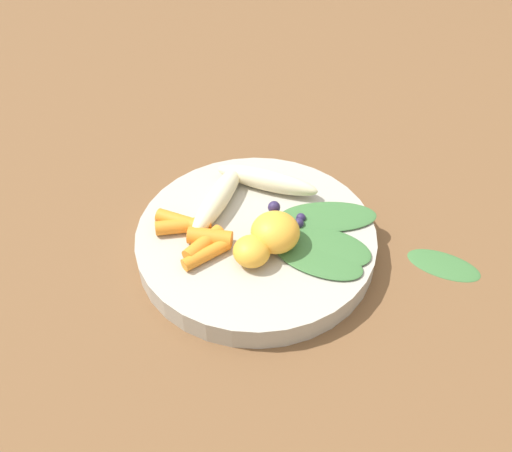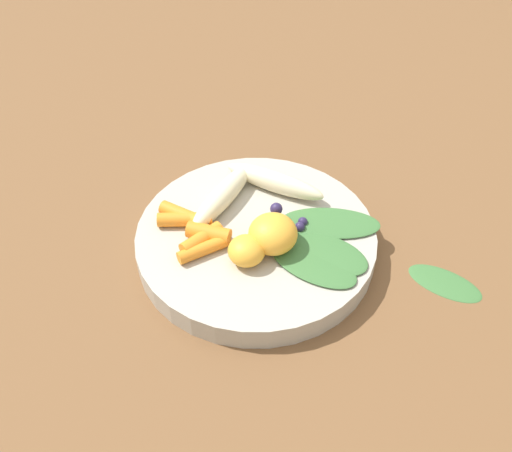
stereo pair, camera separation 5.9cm
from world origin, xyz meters
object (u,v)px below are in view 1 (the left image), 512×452
bowl (256,241)px  kale_leaf_stray (444,264)px  banana_peeled_left (218,198)px  orange_segment_near (275,232)px  banana_peeled_right (267,180)px

bowl → kale_leaf_stray: 0.22m
bowl → banana_peeled_left: banana_peeled_left is taller
banana_peeled_left → orange_segment_near: 0.09m
bowl → banana_peeled_right: size_ratio=2.13×
kale_leaf_stray → orange_segment_near: bearing=-156.2°
banana_peeled_left → orange_segment_near: size_ratio=2.39×
banana_peeled_left → banana_peeled_right: (-0.02, -0.07, 0.00)m
bowl → kale_leaf_stray: (-0.18, -0.13, -0.01)m
banana_peeled_right → kale_leaf_stray: 0.23m
banana_peeled_left → kale_leaf_stray: 0.28m
kale_leaf_stray → bowl: bearing=-161.4°
bowl → orange_segment_near: bearing=180.0°
bowl → kale_leaf_stray: bowl is taller
banana_peeled_right → kale_leaf_stray: banana_peeled_right is taller
banana_peeled_left → banana_peeled_right: size_ratio=1.00×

